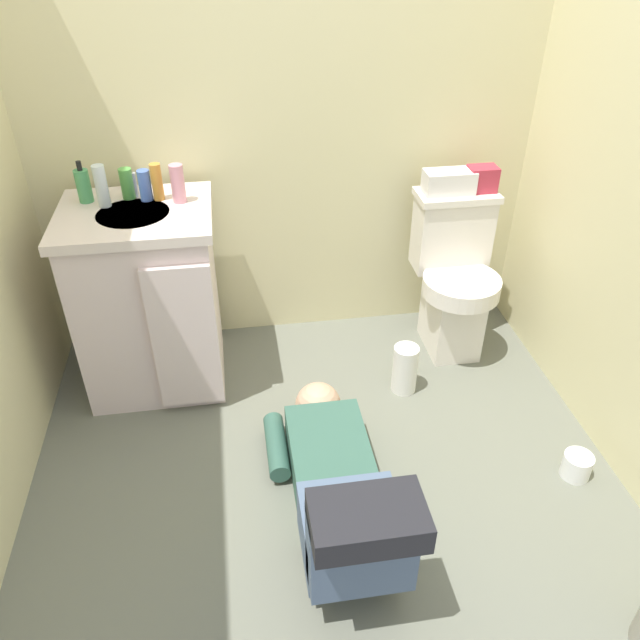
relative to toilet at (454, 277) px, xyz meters
name	(u,v)px	position (x,y,z in m)	size (l,w,h in m)	color
ground_plane	(326,486)	(-0.73, -0.80, -0.39)	(2.70, 3.13, 0.04)	#65685A
wall_back	(285,80)	(-0.73, 0.31, 0.83)	(2.36, 0.08, 2.40)	beige
toilet	(454,277)	(0.00, 0.00, 0.00)	(0.36, 0.46, 0.75)	silver
vanity_cabinet	(150,299)	(-1.37, -0.06, 0.05)	(0.60, 0.53, 0.82)	silver
faucet	(134,185)	(-1.37, 0.09, 0.50)	(0.02, 0.02, 0.10)	silver
person_plumber	(339,489)	(-0.71, -0.98, -0.19)	(0.39, 1.06, 0.52)	#33594C
tissue_box	(449,182)	(-0.05, 0.09, 0.43)	(0.22, 0.11, 0.10)	silver
toiletry_bag	(482,179)	(0.10, 0.09, 0.44)	(0.12, 0.09, 0.11)	#B22D3F
soap_dispenser	(83,185)	(-1.56, 0.07, 0.52)	(0.06, 0.06, 0.17)	#4A9E5E
bottle_clear	(101,186)	(-1.48, 0.01, 0.54)	(0.05, 0.05, 0.17)	silver
bottle_green	(127,184)	(-1.40, 0.08, 0.51)	(0.05, 0.05, 0.12)	#51A245
bottle_blue	(145,185)	(-1.32, 0.05, 0.51)	(0.05, 0.05, 0.12)	#4669BB
bottle_amber	(157,182)	(-1.27, 0.05, 0.53)	(0.04, 0.04, 0.15)	#CD8932
bottle_pink	(178,184)	(-1.19, 0.01, 0.53)	(0.05, 0.05, 0.15)	pink
paper_towel_roll	(405,369)	(-0.30, -0.32, -0.25)	(0.11, 0.11, 0.23)	white
toilet_paper_roll	(577,466)	(0.22, -0.91, -0.32)	(0.11, 0.11, 0.10)	white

